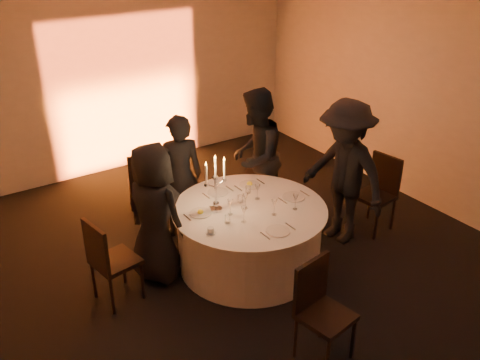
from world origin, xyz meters
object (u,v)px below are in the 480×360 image
chair_left (108,258)px  guest_left (155,214)px  candelabra (216,191)px  banquet_table (249,236)px  chair_right (379,189)px  chair_back_left (145,182)px  chair_front (319,305)px  coffee_cup (211,231)px  chair_back_right (263,170)px  guest_right (344,172)px  guest_back_left (180,176)px  guest_back_right (256,156)px

chair_left → guest_left: size_ratio=0.61×
guest_left → chair_left: bearing=81.7°
guest_left → candelabra: 0.73m
banquet_table → chair_right: chair_right is taller
chair_left → guest_left: bearing=-86.5°
chair_left → chair_back_left: 1.78m
chair_right → chair_front: (-2.21, -1.34, -0.00)m
banquet_table → coffee_cup: bearing=-161.9°
chair_right → coffee_cup: bearing=-97.9°
banquet_table → chair_left: (-1.64, 0.25, 0.19)m
chair_back_right → chair_front: chair_front is taller
chair_back_right → guest_right: 1.44m
guest_back_left → chair_right: bearing=166.7°
chair_left → chair_back_right: 2.87m
banquet_table → chair_right: size_ratio=1.77×
guest_right → coffee_cup: guest_right is taller
guest_back_right → coffee_cup: 1.75m
guest_back_left → coffee_cup: bearing=93.2°
chair_right → guest_back_left: bearing=-127.8°
chair_left → chair_right: (3.56, -0.48, 0.01)m
chair_left → guest_right: (2.96, -0.41, 0.37)m
chair_front → guest_back_right: size_ratio=0.55×
guest_back_left → guest_right: 2.06m
chair_front → guest_back_right: 2.67m
chair_back_right → guest_back_left: 1.44m
candelabra → guest_back_left: bearing=89.5°
guest_back_left → coffee_cup: size_ratio=15.02×
banquet_table → coffee_cup: size_ratio=16.36×
candelabra → chair_right: bearing=-10.4°
guest_left → coffee_cup: (0.36, -0.61, -0.03)m
banquet_table → guest_back_left: bearing=107.0°
banquet_table → chair_back_left: size_ratio=1.78×
chair_right → guest_right: guest_right is taller
chair_back_left → chair_front: 3.24m
chair_back_left → guest_right: size_ratio=0.54×
chair_back_right → chair_front: 3.08m
guest_left → guest_back_right: size_ratio=0.90×
banquet_table → guest_right: size_ratio=0.96×
coffee_cup → candelabra: candelabra is taller
chair_front → guest_back_right: (1.00, 2.45, 0.35)m
chair_back_left → guest_left: 1.37m
candelabra → banquet_table: bearing=-28.6°
guest_back_left → guest_back_right: 1.06m
chair_left → coffee_cup: size_ratio=9.17×
banquet_table → guest_right: bearing=-6.8°
guest_left → candelabra: guest_left is taller
chair_back_right → guest_back_right: guest_back_right is taller
chair_back_right → guest_back_left: guest_back_left is taller
guest_left → chair_back_left: bearing=-40.8°
banquet_table → chair_left: 1.67m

